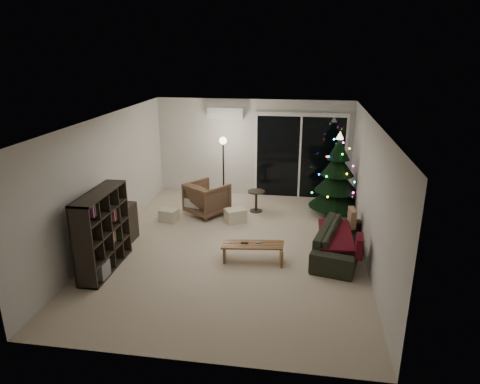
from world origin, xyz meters
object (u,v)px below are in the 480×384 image
Objects in this scene: bookshelf at (93,231)px; coffee_table at (253,253)px; christmas_tree at (337,175)px; armchair at (207,198)px; sofa at (341,241)px; media_cabinet at (115,230)px.

bookshelf is 1.29× the size of coffee_table.
coffee_table is 0.56× the size of christmas_tree.
christmas_tree is (4.31, 3.22, 0.27)m from bookshelf.
christmas_tree is at bearing -137.06° from armchair.
sofa is (2.93, -1.67, -0.10)m from armchair.
coffee_table is at bearing 121.08° from sofa.
sofa is 0.98× the size of christmas_tree.
media_cabinet is 2.43m from armchair.
armchair is (1.37, 2.83, -0.33)m from bookshelf.
bookshelf is at bearing -143.24° from christmas_tree.
christmas_tree reaches higher than sofa.
bookshelf is 0.88m from media_cabinet.
bookshelf is at bearing -89.01° from media_cabinet.
bookshelf is 5.39m from christmas_tree.
media_cabinet is 0.63× the size of sofa.
bookshelf is at bearing 99.54° from armchair.
bookshelf reaches higher than armchair.
bookshelf is 0.73× the size of christmas_tree.
armchair is 3.03m from christmas_tree.
sofa is at bearing -174.39° from armchair.
coffee_table is at bearing -2.53° from media_cabinet.
christmas_tree is at bearing 30.13° from media_cabinet.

